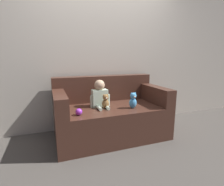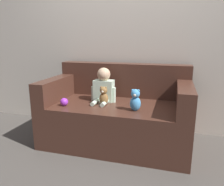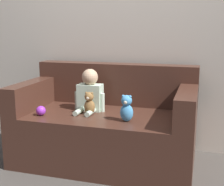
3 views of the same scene
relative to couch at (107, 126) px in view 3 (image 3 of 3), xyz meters
The scene contains 7 objects.
ground_plane 0.33m from the couch, 90.00° to the right, with size 12.00×12.00×0.00m, color #4C4742.
wall_back 1.08m from the couch, 90.00° to the left, with size 8.00×0.05×2.60m.
couch is the anchor object (origin of this frame).
person_baby 0.36m from the couch, behind, with size 0.29×0.31×0.39m.
teddy_bear_brown 0.31m from the couch, 128.21° to the right, with size 0.10×0.09×0.21m.
plush_toy_side 0.45m from the couch, 45.99° to the right, with size 0.11×0.10×0.23m.
toy_ball 0.63m from the couch, 149.57° to the right, with size 0.09×0.09×0.09m.
Camera 3 is at (0.84, -2.63, 1.24)m, focal length 50.00 mm.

